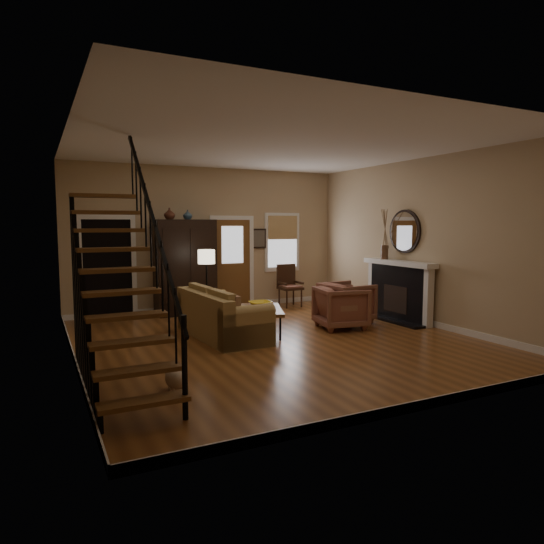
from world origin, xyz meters
name	(u,v)px	position (x,y,z in m)	size (l,w,h in m)	color
room	(218,249)	(-0.41, 1.76, 1.51)	(7.00, 7.33, 3.30)	brown
staircase	(119,258)	(-2.78, -1.30, 1.60)	(0.94, 2.80, 3.20)	brown
fireplace	(400,285)	(3.13, 0.50, 0.74)	(0.33, 1.95, 2.30)	black
armoire	(185,267)	(-0.70, 3.15, 1.05)	(1.30, 0.60, 2.10)	black
vase_a	(169,214)	(-1.05, 3.05, 2.22)	(0.24, 0.24, 0.25)	#4C2619
vase_b	(188,215)	(-0.65, 3.05, 2.21)	(0.20, 0.20, 0.21)	#334C60
sofa	(223,315)	(-0.74, 0.68, 0.40)	(0.93, 2.16, 0.81)	#A3824A
coffee_table	(262,321)	(-0.02, 0.59, 0.24)	(0.72, 1.23, 0.47)	brown
bowl	(261,304)	(0.03, 0.74, 0.52)	(0.42, 0.42, 0.10)	gold
books	(263,310)	(-0.14, 0.29, 0.50)	(0.23, 0.31, 0.06)	beige
armchair_left	(341,307)	(1.56, 0.35, 0.41)	(0.87, 0.89, 0.81)	maroon
armchair_right	(347,302)	(1.96, 0.74, 0.41)	(0.89, 0.91, 0.83)	maroon
floor_lamp	(207,286)	(-0.58, 2.01, 0.74)	(0.34, 0.34, 1.49)	black
side_chair	(290,286)	(1.85, 2.95, 0.51)	(0.54, 0.54, 1.02)	#361F11
dog	(176,380)	(-2.25, -1.76, 0.15)	(0.24, 0.41, 0.30)	#CEAF8C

